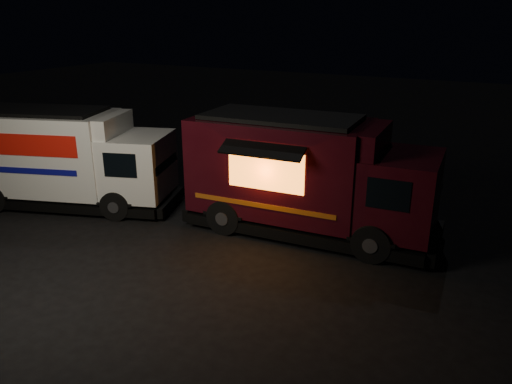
# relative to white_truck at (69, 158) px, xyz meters

# --- Properties ---
(ground) EXTENTS (80.00, 80.00, 0.00)m
(ground) POSITION_rel_white_truck_xyz_m (4.59, -1.02, -1.53)
(ground) COLOR black
(ground) RESTS_ON ground
(white_truck) EXTENTS (7.11, 4.30, 3.05)m
(white_truck) POSITION_rel_white_truck_xyz_m (0.00, 0.00, 0.00)
(white_truck) COLOR white
(white_truck) RESTS_ON ground
(red_truck) EXTENTS (7.09, 2.97, 3.23)m
(red_truck) POSITION_rel_white_truck_xyz_m (7.52, 1.57, 0.09)
(red_truck) COLOR black
(red_truck) RESTS_ON ground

